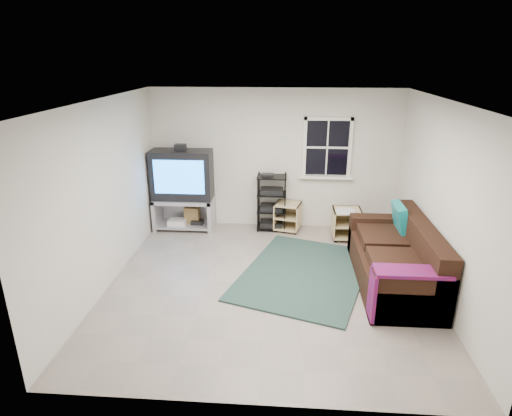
# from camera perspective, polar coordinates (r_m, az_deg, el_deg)

# --- Properties ---
(room) EXTENTS (4.60, 4.62, 4.60)m
(room) POSITION_cam_1_polar(r_m,az_deg,el_deg) (7.97, 9.45, 7.43)
(room) COLOR gray
(room) RESTS_ON ground
(tv_unit) EXTENTS (1.11, 0.55, 1.63)m
(tv_unit) POSITION_cam_1_polar(r_m,az_deg,el_deg) (8.05, -9.75, 3.26)
(tv_unit) COLOR #A7A7AF
(tv_unit) RESTS_ON ground
(av_rack) EXTENTS (0.54, 0.39, 1.08)m
(av_rack) POSITION_cam_1_polar(r_m,az_deg,el_deg) (8.04, 2.09, 0.32)
(av_rack) COLOR black
(av_rack) RESTS_ON ground
(side_table_left) EXTENTS (0.54, 0.54, 0.53)m
(side_table_left) POSITION_cam_1_polar(r_m,az_deg,el_deg) (8.10, 4.31, -0.95)
(side_table_left) COLOR tan
(side_table_left) RESTS_ON ground
(side_table_right) EXTENTS (0.50, 0.53, 0.57)m
(side_table_right) POSITION_cam_1_polar(r_m,az_deg,el_deg) (7.86, 11.93, -1.75)
(side_table_right) COLOR tan
(side_table_right) RESTS_ON ground
(sofa) EXTENTS (0.98, 2.21, 1.01)m
(sofa) POSITION_cam_1_polar(r_m,az_deg,el_deg) (6.50, 18.22, -6.72)
(sofa) COLOR black
(sofa) RESTS_ON ground
(shag_rug) EXTENTS (2.37, 2.78, 0.03)m
(shag_rug) POSITION_cam_1_polar(r_m,az_deg,el_deg) (6.61, 6.42, -8.64)
(shag_rug) COLOR #301F15
(shag_rug) RESTS_ON ground
(paper_bag) EXTENTS (0.29, 0.20, 0.40)m
(paper_bag) POSITION_cam_1_polar(r_m,az_deg,el_deg) (8.32, -8.46, -1.18)
(paper_bag) COLOR olive
(paper_bag) RESTS_ON ground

